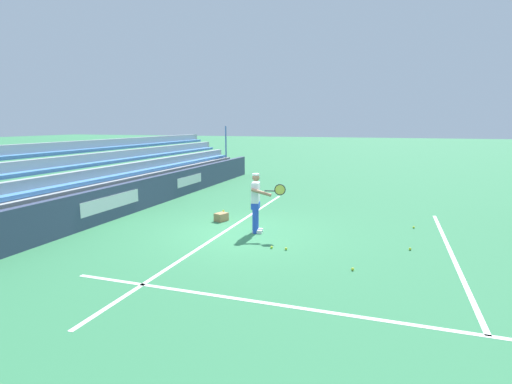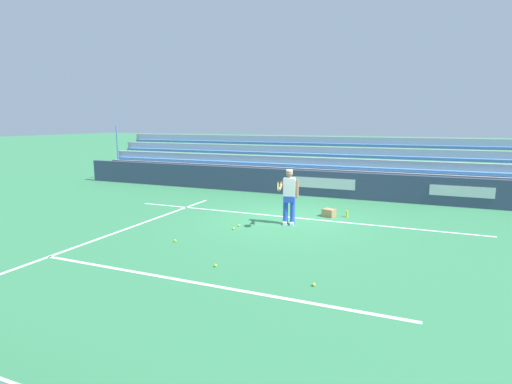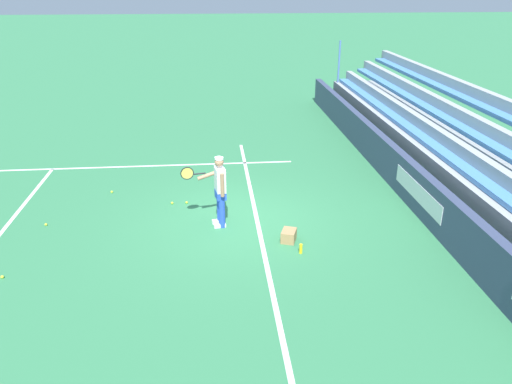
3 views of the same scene
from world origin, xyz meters
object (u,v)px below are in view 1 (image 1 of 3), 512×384
at_px(tennis_ball_far_left, 414,227).
at_px(tennis_ball_toward_net, 286,249).
at_px(tennis_ball_far_right, 410,249).
at_px(water_bottle, 223,213).
at_px(tennis_ball_midcourt, 272,247).
at_px(ball_box_cardboard, 221,217).
at_px(tennis_player, 256,202).
at_px(tennis_ball_near_player, 353,269).

relative_size(tennis_ball_far_left, tennis_ball_toward_net, 1.00).
bearing_deg(tennis_ball_far_right, water_bottle, -107.56).
relative_size(tennis_ball_midcourt, tennis_ball_toward_net, 1.00).
bearing_deg(tennis_ball_far_left, ball_box_cardboard, -80.33).
relative_size(tennis_ball_midcourt, tennis_ball_far_left, 1.00).
height_order(tennis_ball_far_left, water_bottle, water_bottle).
xyz_separation_m(tennis_ball_far_left, tennis_ball_toward_net, (3.25, -3.12, 0.00)).
bearing_deg(tennis_player, tennis_ball_near_player, 52.82).
relative_size(tennis_ball_far_right, tennis_ball_toward_net, 1.00).
distance_m(tennis_player, tennis_ball_near_player, 3.78).
bearing_deg(tennis_ball_far_right, ball_box_cardboard, -102.66).
distance_m(tennis_ball_near_player, tennis_ball_far_right, 2.25).
height_order(tennis_player, tennis_ball_midcourt, tennis_player).
distance_m(ball_box_cardboard, water_bottle, 0.60).
height_order(tennis_player, tennis_ball_toward_net, tennis_player).
relative_size(tennis_ball_near_player, water_bottle, 0.30).
height_order(tennis_player, tennis_ball_far_right, tennis_player).
relative_size(ball_box_cardboard, tennis_ball_near_player, 6.06).
relative_size(tennis_player, tennis_ball_far_left, 25.98).
xyz_separation_m(tennis_ball_midcourt, water_bottle, (-2.83, -2.54, 0.08)).
relative_size(tennis_player, water_bottle, 7.80).
distance_m(tennis_ball_midcourt, water_bottle, 3.80).
xyz_separation_m(tennis_ball_far_right, water_bottle, (-1.85, -5.85, 0.08)).
xyz_separation_m(tennis_ball_midcourt, tennis_ball_far_left, (-3.25, 3.50, 0.00)).
height_order(ball_box_cardboard, tennis_ball_far_right, ball_box_cardboard).
distance_m(tennis_player, tennis_ball_midcourt, 1.79).
relative_size(tennis_player, tennis_ball_midcourt, 25.98).
xyz_separation_m(tennis_ball_near_player, tennis_ball_toward_net, (-0.90, -1.71, 0.00)).
bearing_deg(tennis_player, tennis_ball_midcourt, 32.77).
xyz_separation_m(tennis_ball_midcourt, tennis_ball_near_player, (0.91, 2.08, 0.00)).
xyz_separation_m(tennis_player, tennis_ball_toward_net, (1.32, 1.22, -0.86)).
bearing_deg(water_bottle, tennis_ball_far_right, 72.44).
bearing_deg(tennis_ball_midcourt, ball_box_cardboard, -133.62).
relative_size(tennis_ball_near_player, tennis_ball_toward_net, 1.00).
height_order(ball_box_cardboard, tennis_ball_toward_net, ball_box_cardboard).
bearing_deg(tennis_player, tennis_ball_far_left, 114.02).
xyz_separation_m(tennis_ball_midcourt, tennis_ball_toward_net, (0.00, 0.38, 0.00)).
height_order(tennis_ball_near_player, water_bottle, water_bottle).
xyz_separation_m(tennis_ball_far_left, tennis_ball_far_right, (2.27, -0.19, 0.00)).
distance_m(tennis_player, tennis_ball_toward_net, 1.99).
relative_size(tennis_ball_far_left, water_bottle, 0.30).
bearing_deg(tennis_ball_toward_net, tennis_ball_far_left, 136.17).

